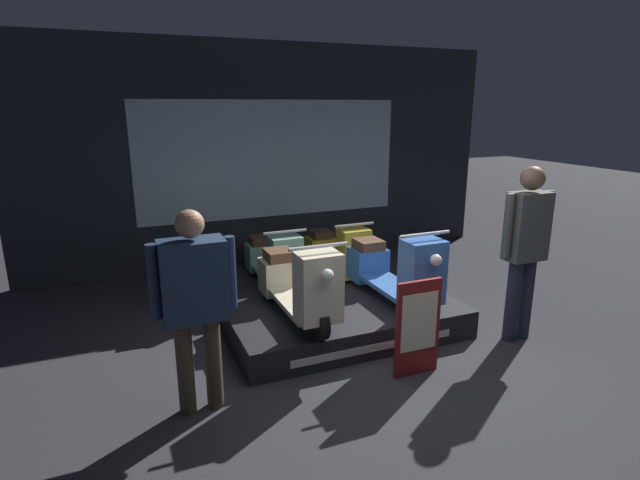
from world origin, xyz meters
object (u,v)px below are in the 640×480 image
(scooter_display_left, at_px, (298,284))
(scooter_backrow_2, at_px, (337,253))
(scooter_backrow_0, at_px, (202,270))
(scooter_backrow_1, at_px, (273,261))
(person_left_browsing, at_px, (195,295))
(person_right_browsing, at_px, (526,241))
(price_sign_board, at_px, (418,328))
(scooter_display_right, at_px, (394,270))

(scooter_display_left, bearing_deg, scooter_backrow_2, 54.86)
(scooter_backrow_0, height_order, scooter_backrow_1, same)
(scooter_backrow_1, relative_size, person_left_browsing, 0.95)
(scooter_display_left, height_order, scooter_backrow_0, scooter_display_left)
(person_right_browsing, bearing_deg, scooter_backrow_1, 126.82)
(person_left_browsing, height_order, person_right_browsing, person_right_browsing)
(scooter_backrow_2, distance_m, price_sign_board, 2.68)
(person_right_browsing, bearing_deg, price_sign_board, -171.56)
(scooter_backrow_2, distance_m, person_left_browsing, 3.41)
(scooter_display_left, height_order, person_right_browsing, person_right_browsing)
(scooter_display_left, relative_size, scooter_backrow_0, 1.00)
(scooter_backrow_1, xyz_separation_m, scooter_backrow_2, (0.92, 0.00, 0.00))
(scooter_backrow_1, bearing_deg, scooter_backrow_2, 0.00)
(person_right_browsing, distance_m, price_sign_board, 1.48)
(scooter_display_right, xyz_separation_m, scooter_backrow_2, (0.12, 1.70, -0.30))
(scooter_backrow_0, bearing_deg, scooter_backrow_2, 0.00)
(scooter_display_left, xyz_separation_m, price_sign_board, (0.76, -0.94, -0.19))
(scooter_backrow_1, bearing_deg, person_left_browsing, -119.22)
(scooter_backrow_0, distance_m, person_left_browsing, 2.56)
(scooter_display_left, bearing_deg, scooter_display_right, 0.00)
(person_left_browsing, bearing_deg, person_right_browsing, -0.00)
(scooter_backrow_0, bearing_deg, scooter_display_left, -69.16)
(scooter_backrow_2, bearing_deg, person_left_browsing, -133.15)
(person_right_browsing, bearing_deg, scooter_display_right, 144.16)
(scooter_display_left, height_order, price_sign_board, scooter_display_left)
(scooter_backrow_1, bearing_deg, scooter_display_right, -64.72)
(scooter_display_left, bearing_deg, person_right_browsing, -19.38)
(scooter_display_right, height_order, person_right_browsing, person_right_browsing)
(scooter_display_left, distance_m, person_left_browsing, 1.36)
(scooter_display_right, xyz_separation_m, scooter_backrow_0, (-1.73, 1.70, -0.30))
(scooter_backrow_2, height_order, person_left_browsing, person_left_browsing)
(scooter_display_left, height_order, person_left_browsing, person_left_browsing)
(scooter_display_right, height_order, scooter_backrow_2, scooter_display_right)
(scooter_display_right, bearing_deg, person_right_browsing, -35.84)
(person_left_browsing, height_order, price_sign_board, person_left_browsing)
(scooter_display_left, relative_size, scooter_backrow_1, 1.00)
(scooter_display_right, xyz_separation_m, person_left_browsing, (-2.17, -0.74, 0.32))
(scooter_display_right, distance_m, person_left_browsing, 2.32)
(scooter_backrow_1, relative_size, scooter_backrow_2, 1.00)
(scooter_backrow_0, xyz_separation_m, person_right_browsing, (2.75, -2.44, 0.70))
(scooter_backrow_2, bearing_deg, person_right_browsing, -69.67)
(scooter_display_left, xyz_separation_m, scooter_backrow_1, (0.28, 1.70, -0.30))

